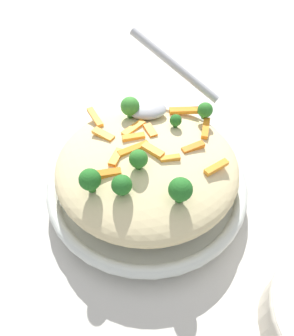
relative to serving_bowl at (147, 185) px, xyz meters
name	(u,v)px	position (x,y,z in m)	size (l,w,h in m)	color
ground_plane	(147,193)	(0.00, 0.00, -0.02)	(2.40, 2.40, 0.00)	beige
serving_bowl	(147,185)	(0.00, 0.00, 0.00)	(0.29, 0.29, 0.04)	silver
pasta_mound	(147,165)	(0.00, 0.00, 0.04)	(0.25, 0.25, 0.07)	beige
carrot_piece_0	(134,137)	(0.02, -0.02, 0.08)	(0.03, 0.01, 0.01)	orange
carrot_piece_1	(184,111)	(-0.06, -0.08, 0.07)	(0.04, 0.01, 0.01)	orange
carrot_piece_2	(150,131)	(-0.01, -0.03, 0.08)	(0.03, 0.01, 0.01)	orange
carrot_piece_3	(153,151)	(-0.01, 0.01, 0.08)	(0.03, 0.01, 0.01)	orange
carrot_piece_4	(206,128)	(-0.09, -0.04, 0.07)	(0.04, 0.01, 0.01)	orange
carrot_piece_5	(103,135)	(0.06, -0.03, 0.08)	(0.03, 0.01, 0.01)	orange
carrot_piece_6	(108,173)	(0.05, 0.04, 0.07)	(0.03, 0.01, 0.01)	orange
carrot_piece_7	(216,167)	(-0.09, 0.03, 0.07)	(0.03, 0.01, 0.01)	orange
carrot_piece_8	(193,148)	(-0.06, 0.00, 0.08)	(0.03, 0.01, 0.01)	orange
carrot_piece_9	(149,112)	(-0.01, -0.08, 0.07)	(0.04, 0.01, 0.01)	orange
carrot_piece_10	(116,158)	(0.04, 0.01, 0.08)	(0.03, 0.01, 0.01)	orange
carrot_piece_11	(134,150)	(0.02, 0.00, 0.08)	(0.04, 0.01, 0.01)	orange
carrot_piece_12	(170,158)	(-0.03, 0.02, 0.08)	(0.03, 0.01, 0.01)	orange
carrot_piece_13	(95,117)	(0.07, -0.07, 0.07)	(0.04, 0.01, 0.01)	orange
carrot_piece_14	(134,129)	(0.02, -0.04, 0.08)	(0.04, 0.01, 0.01)	orange
broccoli_floret_0	(138,159)	(0.01, 0.03, 0.09)	(0.02, 0.02, 0.03)	#296820
broccoli_floret_1	(90,180)	(0.07, 0.06, 0.09)	(0.03, 0.03, 0.03)	#205B1C
broccoli_floret_2	(176,121)	(-0.04, -0.04, 0.08)	(0.02, 0.02, 0.02)	#205B1C
broccoli_floret_3	(205,110)	(-0.09, -0.06, 0.08)	(0.02, 0.02, 0.03)	#296820
broccoli_floret_4	(180,190)	(-0.03, 0.08, 0.09)	(0.03, 0.03, 0.03)	#205B1C
broccoli_floret_5	(130,107)	(0.02, -0.07, 0.09)	(0.03, 0.03, 0.03)	#377928
broccoli_floret_6	(122,185)	(0.03, 0.06, 0.09)	(0.02, 0.02, 0.03)	#205B1C
serving_spoon	(158,93)	(-0.02, -0.10, 0.09)	(0.14, 0.13, 0.08)	#B7B7BC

